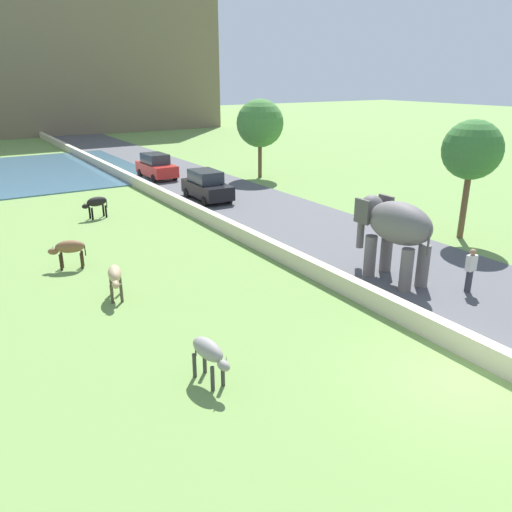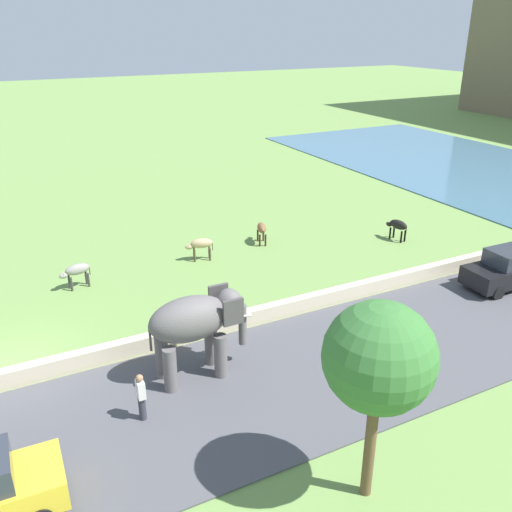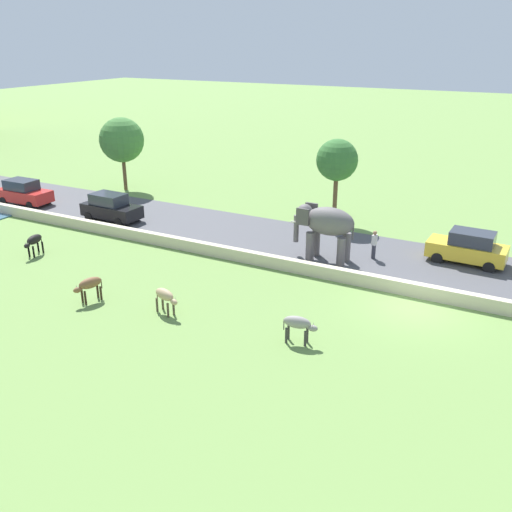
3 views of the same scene
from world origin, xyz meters
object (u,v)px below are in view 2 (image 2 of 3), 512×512
(cow_brown, at_px, (261,229))
(cow_grey, at_px, (76,271))
(person_beside_elephant, at_px, (141,396))
(car_black, at_px, (508,268))
(cow_black, at_px, (398,225))
(cow_tan, at_px, (201,245))
(elephant, at_px, (196,323))

(cow_brown, distance_m, cow_grey, 9.92)
(person_beside_elephant, bearing_deg, cow_brown, 138.47)
(cow_grey, bearing_deg, car_black, 63.21)
(cow_brown, height_order, cow_grey, same)
(car_black, xyz_separation_m, cow_black, (-6.77, -0.51, -0.06))
(cow_brown, height_order, cow_tan, same)
(cow_brown, xyz_separation_m, cow_tan, (0.64, -3.76, 0.00))
(cow_brown, bearing_deg, cow_tan, -80.39)
(elephant, xyz_separation_m, person_beside_elephant, (1.37, -2.32, -1.16))
(elephant, xyz_separation_m, cow_tan, (-9.09, 3.74, -1.20))
(cow_black, height_order, cow_grey, same)
(car_black, height_order, cow_tan, car_black)
(car_black, distance_m, cow_tan, 14.36)
(elephant, distance_m, cow_grey, 9.09)
(elephant, height_order, cow_brown, elephant)
(car_black, height_order, cow_grey, car_black)
(elephant, distance_m, cow_black, 15.91)
(person_beside_elephant, height_order, cow_grey, person_beside_elephant)
(cow_grey, bearing_deg, cow_tan, 93.74)
(cow_tan, relative_size, cow_grey, 1.00)
(cow_brown, xyz_separation_m, cow_grey, (1.04, -9.86, 0.00))
(elephant, bearing_deg, cow_brown, 142.34)
(person_beside_elephant, bearing_deg, cow_black, 116.05)
(elephant, height_order, cow_tan, elephant)
(cow_tan, height_order, cow_grey, same)
(elephant, bearing_deg, car_black, 90.00)
(person_beside_elephant, xyz_separation_m, cow_grey, (-10.07, -0.03, -0.04))
(cow_black, relative_size, cow_grey, 1.00)
(elephant, height_order, cow_grey, elephant)
(car_black, bearing_deg, person_beside_elephant, -85.43)
(car_black, relative_size, cow_tan, 2.85)
(elephant, relative_size, cow_grey, 2.45)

